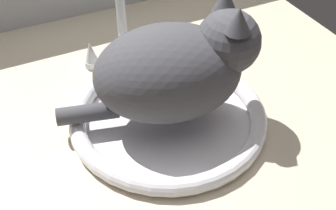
% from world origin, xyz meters
% --- Properties ---
extents(countertop, '(1.04, 0.83, 0.03)m').
position_xyz_m(countertop, '(0.00, 0.00, 0.01)').
color(countertop, beige).
rests_on(countertop, ground).
extents(sink_basin, '(0.36, 0.36, 0.03)m').
position_xyz_m(sink_basin, '(0.03, -0.04, 0.04)').
color(sink_basin, white).
rests_on(sink_basin, countertop).
extents(faucet, '(0.18, 0.10, 0.22)m').
position_xyz_m(faucet, '(0.03, 0.18, 0.11)').
color(faucet, silver).
rests_on(faucet, countertop).
extents(cat, '(0.36, 0.24, 0.21)m').
position_xyz_m(cat, '(0.05, -0.05, 0.15)').
color(cat, '#4C4C51').
rests_on(cat, sink_basin).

